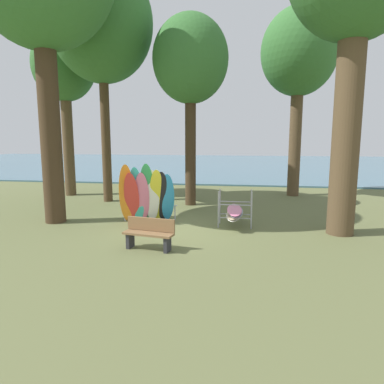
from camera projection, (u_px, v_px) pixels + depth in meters
The scene contains 9 objects.
ground_plane at pixel (169, 230), 11.47m from camera, with size 80.00×80.00×0.00m, color #60663D.
lake_water at pixel (224, 164), 39.57m from camera, with size 80.00×36.00×0.10m, color #477084.
tree_mid_behind at pixel (299, 54), 17.20m from camera, with size 3.78×3.78×9.44m.
tree_far_left_back at pixel (64, 69), 17.44m from camera, with size 3.14×3.14×8.46m.
tree_far_right_back at pixel (102, 24), 15.40m from camera, with size 4.59×4.59×10.73m.
tree_deep_back at pixel (190, 62), 14.82m from camera, with size 3.26×3.26×8.23m.
leaning_board_pile at pixel (147, 196), 12.25m from camera, with size 2.08×1.38×2.18m.
board_storage_rack at pixel (235, 212), 11.90m from camera, with size 1.15×2.12×1.25m.
park_bench at pixel (149, 233), 9.43m from camera, with size 1.45×0.65×0.85m.
Camera 1 is at (2.45, -10.89, 3.03)m, focal length 32.35 mm.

